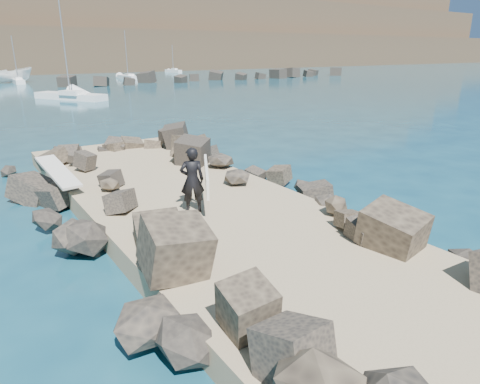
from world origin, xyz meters
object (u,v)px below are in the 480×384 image
Objects in this scene: boat_imported at (11,75)px; surfboard_resting at (58,175)px; surfer_with_board at (194,179)px; sailboat_f at (173,71)px.

surfboard_resting is at bearing -174.43° from boat_imported.
surfboard_resting is 1.22× the size of surfer_with_board.
boat_imported is 67.57m from surfer_with_board.
sailboat_f is (35.23, 15.62, -0.83)m from boat_imported.
sailboat_f reaches higher than surfer_with_board.
surfboard_resting is 5.06m from surfer_with_board.
surfboard_resting is 0.40× the size of sailboat_f.
surfer_with_board is (-3.72, -67.47, 0.34)m from boat_imported.
surfer_with_board is at bearing -65.22° from surfboard_resting.
sailboat_f is at bearing 55.07° from surfboard_resting.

